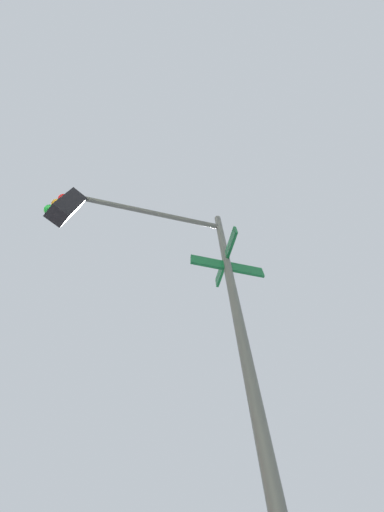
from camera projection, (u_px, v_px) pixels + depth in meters
traffic_signal_near at (148, 256)px, 3.59m from camera, size 2.00×2.91×6.28m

